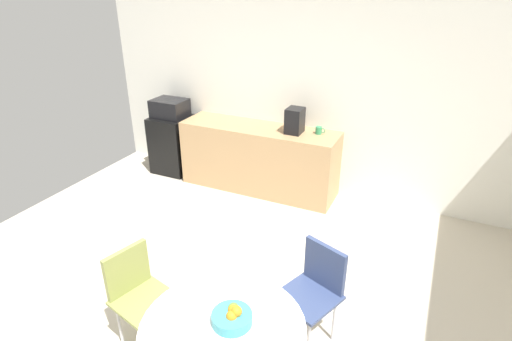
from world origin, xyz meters
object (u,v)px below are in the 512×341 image
at_px(microwave, 170,108).
at_px(fruit_bowl, 233,316).
at_px(chair_navy, 316,283).
at_px(mini_fridge, 173,144).
at_px(chair_olive, 136,287).
at_px(coffee_maker, 295,121).
at_px(mug_white, 319,130).

bearing_deg(microwave, fruit_bowl, -48.84).
xyz_separation_m(microwave, chair_navy, (2.92, -2.18, -0.45)).
height_order(mini_fridge, microwave, microwave).
distance_m(microwave, fruit_bowl, 3.99).
bearing_deg(mini_fridge, fruit_bowl, -48.84).
relative_size(microwave, fruit_bowl, 1.87).
relative_size(chair_olive, coffee_maker, 2.59).
relative_size(mug_white, coffee_maker, 0.40).
distance_m(mini_fridge, chair_navy, 3.65).
height_order(chair_olive, mug_white, mug_white).
distance_m(chair_navy, chair_olive, 1.41).
bearing_deg(fruit_bowl, chair_olive, 169.30).
relative_size(mini_fridge, chair_navy, 1.02).
relative_size(mini_fridge, fruit_bowl, 3.29).
bearing_deg(microwave, mini_fridge, 180.00).
distance_m(chair_navy, fruit_bowl, 0.91).
distance_m(mini_fridge, coffee_maker, 2.02).
bearing_deg(chair_olive, microwave, 120.66).
bearing_deg(coffee_maker, chair_olive, -94.96).
relative_size(chair_navy, mug_white, 6.43).
bearing_deg(microwave, coffee_maker, 0.00).
distance_m(chair_navy, coffee_maker, 2.46).
bearing_deg(microwave, chair_olive, -59.34).
height_order(mini_fridge, fruit_bowl, fruit_bowl).
bearing_deg(microwave, mug_white, 2.24).
bearing_deg(chair_navy, chair_olive, -152.97).
height_order(microwave, chair_navy, microwave).
xyz_separation_m(mini_fridge, chair_olive, (1.67, -2.82, 0.10)).
bearing_deg(chair_olive, chair_navy, 27.03).
bearing_deg(chair_navy, coffee_maker, 114.84).
xyz_separation_m(chair_olive, fruit_bowl, (0.95, -0.18, 0.26)).
xyz_separation_m(chair_olive, coffee_maker, (0.24, 2.82, 0.54)).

